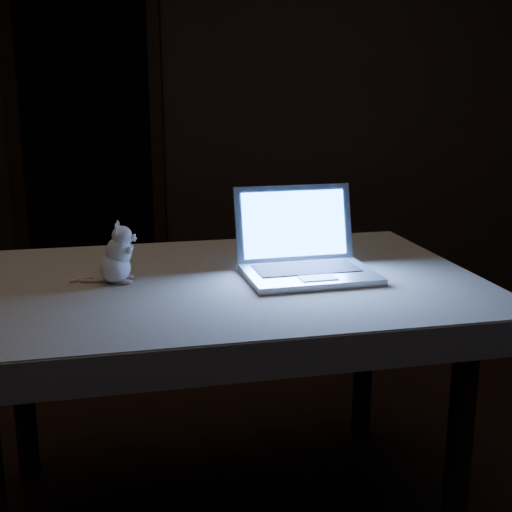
# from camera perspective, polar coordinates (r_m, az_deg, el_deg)

# --- Properties ---
(floor) EXTENTS (5.00, 5.00, 0.00)m
(floor) POSITION_cam_1_polar(r_m,az_deg,el_deg) (2.49, -7.75, -20.06)
(floor) COLOR black
(floor) RESTS_ON ground
(back_wall) EXTENTS (4.50, 0.04, 2.60)m
(back_wall) POSITION_cam_1_polar(r_m,az_deg,el_deg) (4.52, -0.53, 13.01)
(back_wall) COLOR black
(back_wall) RESTS_ON ground
(doorway) EXTENTS (1.06, 0.36, 2.13)m
(doorway) POSITION_cam_1_polar(r_m,az_deg,el_deg) (4.79, -13.91, 9.86)
(doorway) COLOR black
(doorway) RESTS_ON back_wall
(table) EXTENTS (1.74, 1.40, 0.80)m
(table) POSITION_cam_1_polar(r_m,az_deg,el_deg) (2.25, -3.10, -12.01)
(table) COLOR black
(table) RESTS_ON floor
(tablecloth) EXTENTS (1.73, 1.28, 0.10)m
(tablecloth) POSITION_cam_1_polar(r_m,az_deg,el_deg) (2.14, -5.56, -3.00)
(tablecloth) COLOR beige
(tablecloth) RESTS_ON table
(laptop) EXTENTS (0.49, 0.46, 0.27)m
(laptop) POSITION_cam_1_polar(r_m,az_deg,el_deg) (2.08, 4.57, 1.71)
(laptop) COLOR silver
(laptop) RESTS_ON tablecloth
(plush_mouse) EXTENTS (0.14, 0.14, 0.18)m
(plush_mouse) POSITION_cam_1_polar(r_m,az_deg,el_deg) (2.08, -11.71, 0.27)
(plush_mouse) COLOR white
(plush_mouse) RESTS_ON tablecloth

